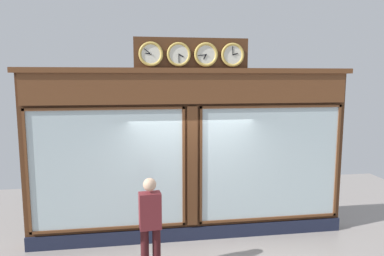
# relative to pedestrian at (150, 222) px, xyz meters

# --- Properties ---
(shop_facade) EXTENTS (6.66, 0.42, 4.10)m
(shop_facade) POSITION_rel_pedestrian_xyz_m (-0.89, -1.32, 0.87)
(shop_facade) COLOR #4C2B16
(shop_facade) RESTS_ON ground_plane
(pedestrian) EXTENTS (0.38, 0.26, 1.69)m
(pedestrian) POSITION_rel_pedestrian_xyz_m (0.00, 0.00, 0.00)
(pedestrian) COLOR #3A1316
(pedestrian) RESTS_ON ground_plane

